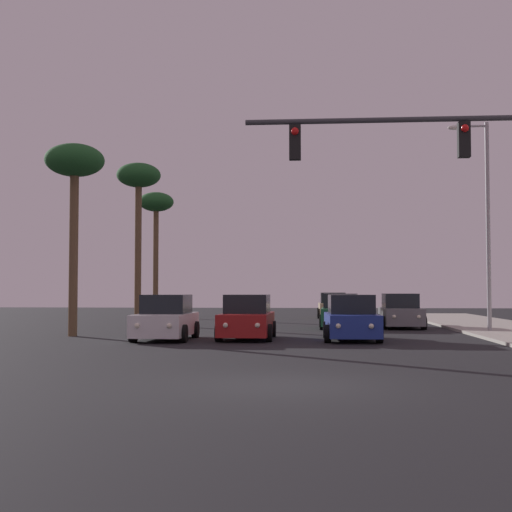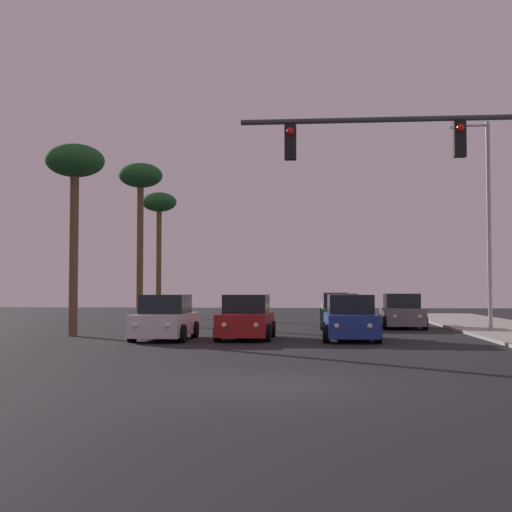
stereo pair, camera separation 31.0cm
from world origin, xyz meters
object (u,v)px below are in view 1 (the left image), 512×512
at_px(traffic_light_mast, 482,174).
at_px(car_red, 247,319).
at_px(car_white, 166,319).
at_px(palm_tree_mid, 139,184).
at_px(car_grey, 401,312).
at_px(car_green, 340,313).
at_px(car_blue, 351,320).
at_px(palm_tree_near, 75,170).
at_px(palm_tree_far, 156,209).
at_px(car_tan, 333,306).
at_px(street_lamp, 485,214).

bearing_deg(traffic_light_mast, car_red, 128.41).
bearing_deg(car_white, palm_tree_mid, -70.95).
bearing_deg(car_white, car_grey, -137.02).
relative_size(car_green, car_blue, 1.00).
bearing_deg(car_green, palm_tree_near, 33.46).
distance_m(car_white, palm_tree_mid, 14.21).
height_order(car_blue, palm_tree_far, palm_tree_far).
bearing_deg(car_tan, car_red, 78.50).
bearing_deg(car_white, car_red, -168.21).
bearing_deg(car_tan, car_green, 88.80).
bearing_deg(traffic_light_mast, car_green, 100.18).
bearing_deg(car_tan, street_lamp, 108.97).
height_order(car_red, street_lamp, street_lamp).
relative_size(car_grey, street_lamp, 0.48).
bearing_deg(car_green, car_blue, 92.69).
relative_size(car_grey, car_tan, 1.00).
bearing_deg(car_tan, car_grey, 101.85).
bearing_deg(car_white, car_green, -128.53).
height_order(car_blue, palm_tree_mid, palm_tree_mid).
distance_m(car_tan, car_white, 22.64).
height_order(car_blue, car_white, same).
height_order(car_white, street_lamp, street_lamp).
xyz_separation_m(car_grey, car_red, (-6.75, -8.36, 0.00)).
relative_size(car_red, car_white, 1.00).
height_order(car_red, traffic_light_mast, traffic_light_mast).
height_order(street_lamp, palm_tree_far, street_lamp).
bearing_deg(car_red, traffic_light_mast, 129.24).
height_order(car_red, car_blue, same).
relative_size(car_red, car_green, 1.00).
height_order(street_lamp, palm_tree_mid, street_lamp).
relative_size(car_grey, traffic_light_mast, 0.50).
height_order(car_grey, car_white, same).
distance_m(car_red, car_tan, 21.34).
bearing_deg(car_green, car_red, 66.19).
distance_m(car_grey, palm_tree_far, 20.80).
distance_m(car_tan, palm_tree_far, 13.77).
height_order(car_grey, palm_tree_near, palm_tree_near).
bearing_deg(street_lamp, traffic_light_mast, -103.64).
xyz_separation_m(car_green, palm_tree_mid, (-10.79, 3.34, 6.87)).
bearing_deg(street_lamp, car_grey, 128.72).
bearing_deg(traffic_light_mast, palm_tree_mid, 124.87).
bearing_deg(car_green, car_white, 53.33).
xyz_separation_m(palm_tree_mid, palm_tree_near, (-0.17, -10.00, -0.90)).
height_order(car_blue, car_tan, same).
bearing_deg(street_lamp, car_green, 150.72).
relative_size(car_green, palm_tree_far, 0.51).
relative_size(car_tan, street_lamp, 0.48).
relative_size(traffic_light_mast, palm_tree_mid, 0.99).
relative_size(car_grey, palm_tree_mid, 0.49).
xyz_separation_m(car_green, palm_tree_far, (-12.03, 13.34, 6.68)).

